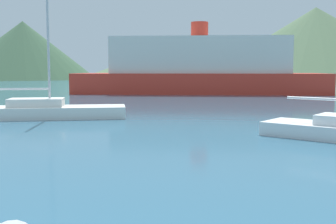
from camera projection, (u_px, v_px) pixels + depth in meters
name	position (u px, v px, depth m)	size (l,w,h in m)	color
sailboat_outer	(37.00, 110.00, 21.39)	(9.08, 5.14, 8.57)	white
ferry_distant	(199.00, 69.00, 44.04)	(26.54, 11.36, 7.36)	red
hill_west	(23.00, 50.00, 106.79)	(36.84, 36.84, 14.62)	#38563D
hill_central	(190.00, 60.00, 99.33)	(54.15, 54.15, 9.38)	#4C6647
hill_east	(315.00, 45.00, 85.35)	(48.45, 48.45, 14.94)	#4C6647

